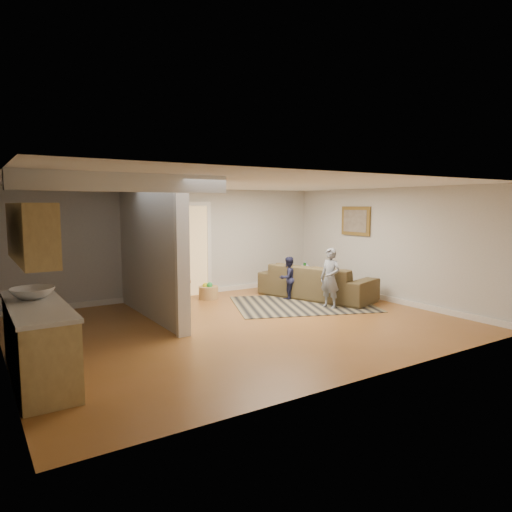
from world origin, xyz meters
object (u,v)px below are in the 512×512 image
Objects in this scene: sofa at (316,298)px; speaker_right at (149,288)px; toy_basket at (208,292)px; coffee_table at (303,276)px; speaker_left at (170,292)px; toddler at (288,299)px; child at (330,308)px; tv_console at (167,280)px.

sofa is 2.95× the size of speaker_right.
coffee_table is at bearing -12.39° from toy_basket.
speaker_left is 2.08m from toy_basket.
toddler is at bearing 47.58° from sofa.
toy_basket is (-2.33, 0.51, -0.23)m from coffee_table.
speaker_left reaches higher than speaker_right.
toddler is (-0.19, 1.19, 0.00)m from child.
tv_console reaches higher than toy_basket.
toy_basket is at bearing 39.41° from tv_console.
toy_basket is (-2.13, 1.25, 0.16)m from sofa.
tv_console is 1.42× the size of speaker_right.
child is at bearing 136.30° from sofa.
speaker_left is at bearing -106.05° from speaker_right.
speaker_left is at bearing 73.10° from sofa.
toy_basket is 1.82m from toddler.
sofa is 3.66m from speaker_left.
speaker_right is at bearing -169.80° from toy_basket.
speaker_left is at bearing -116.32° from child.
speaker_left reaches higher than sofa.
child reaches higher than toy_basket.
coffee_table reaches higher than sofa.
speaker_left reaches higher than tv_console.
sofa is 2.41× the size of speaker_left.
tv_console reaches higher than child.
sofa is 0.67m from toddler.
sofa is at bearing 152.09° from toddler.
tv_console is at bearing -101.71° from speaker_right.
speaker_right reaches higher than toddler.
coffee_table is 1.82m from child.
speaker_right is (-3.61, 0.98, 0.45)m from sofa.
tv_console is at bearing 68.35° from sofa.
tv_console is 1.15× the size of speaker_left.
toy_basket reaches higher than sofa.
coffee_table is 1.48× the size of toddler.
coffee_table reaches higher than toy_basket.
toy_basket is 0.46× the size of toddler.
child is (-0.42, -0.93, 0.00)m from sofa.
speaker_right is at bearing -18.27° from toddler.
sofa is 2.11× the size of child.
sofa is at bearing -105.28° from coffee_table.
tv_console is at bearing -2.52° from toddler.
tv_console is at bearing -142.20° from toy_basket.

